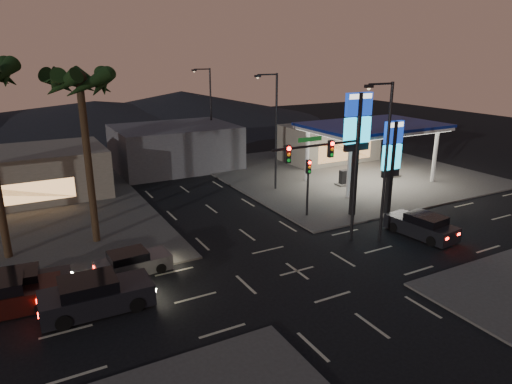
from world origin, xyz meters
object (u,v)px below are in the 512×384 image
gas_station (373,128)px  car_lane_b_front (132,263)px  pylon_sign_tall (357,130)px  car_lane_a_mid (2,297)px  car_lane_a_front (95,295)px  pylon_sign_short (392,154)px  car_lane_b_mid (21,286)px  traffic_signal_mast (333,164)px  suv_station (422,226)px

gas_station → car_lane_b_front: bearing=-161.8°
pylon_sign_tall → car_lane_a_mid: size_ratio=1.72×
car_lane_a_front → gas_station: bearing=22.2°
pylon_sign_tall → pylon_sign_short: bearing=-21.8°
pylon_sign_tall → pylon_sign_short: (2.50, -1.00, -1.74)m
car_lane_b_front → car_lane_a_front: bearing=-129.9°
gas_station → car_lane_a_front: size_ratio=2.33×
car_lane_a_front → car_lane_b_mid: (-3.02, 2.80, -0.08)m
car_lane_a_front → traffic_signal_mast: bearing=3.3°
pylon_sign_short → traffic_signal_mast: size_ratio=0.88×
pylon_sign_tall → car_lane_a_front: bearing=-167.2°
gas_station → car_lane_a_mid: size_ratio=2.33×
gas_station → suv_station: (-5.99, -11.70, -4.37)m
car_lane_a_front → car_lane_a_mid: car_lane_a_front is taller
pylon_sign_short → car_lane_a_front: (-21.50, -3.33, -3.87)m
pylon_sign_short → suv_station: bearing=-103.3°
car_lane_a_mid → suv_station: 24.48m
pylon_sign_tall → car_lane_b_mid: bearing=-176.0°
pylon_sign_short → car_lane_b_mid: bearing=-178.8°
car_lane_a_mid → suv_station: (24.32, -2.78, -0.06)m
traffic_signal_mast → car_lane_a_front: 14.96m
pylon_sign_short → car_lane_a_mid: 25.64m
gas_station → pylon_sign_tall: (-7.50, -6.50, 1.31)m
pylon_sign_short → car_lane_a_mid: (-25.31, -1.42, -3.88)m
traffic_signal_mast → suv_station: traffic_signal_mast is taller
pylon_sign_tall → car_lane_b_front: size_ratio=2.17×
gas_station → pylon_sign_tall: bearing=-139.1°
car_lane_a_front → suv_station: 20.53m
suv_station → car_lane_a_mid: bearing=173.5°
traffic_signal_mast → car_lane_b_mid: bearing=173.4°
traffic_signal_mast → pylon_sign_short: bearing=19.1°
pylon_sign_tall → traffic_signal_mast: (-4.74, -3.51, -1.17)m
gas_station → car_lane_a_mid: 31.88m
gas_station → pylon_sign_tall: pylon_sign_tall is taller
car_lane_b_front → car_lane_a_mid: bearing=-170.7°
pylon_sign_tall → traffic_signal_mast: 6.02m
pylon_sign_tall → gas_station: bearing=40.9°
pylon_sign_tall → suv_station: 7.85m
pylon_sign_tall → car_lane_a_front: (-19.00, -4.33, -5.61)m
car_lane_a_mid → car_lane_b_front: bearing=9.3°
car_lane_b_mid → suv_station: (23.53, -3.68, 0.01)m
pylon_sign_tall → traffic_signal_mast: bearing=-143.5°
car_lane_b_mid → pylon_sign_tall: bearing=4.0°
gas_station → car_lane_a_front: gas_station is taller
pylon_sign_tall → car_lane_b_front: pylon_sign_tall is taller
pylon_sign_tall → suv_station: (1.51, -5.20, -5.68)m
gas_station → car_lane_b_mid: gas_station is taller
traffic_signal_mast → car_lane_b_mid: traffic_signal_mast is taller
car_lane_a_mid → car_lane_a_front: bearing=-26.6°
car_lane_a_front → pylon_sign_tall: bearing=12.8°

